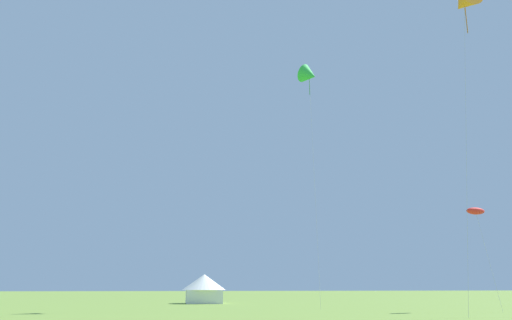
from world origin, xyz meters
TOP-DOWN VIEW (x-y plane):
  - kite_orange_delta at (15.41, 27.76)m, footprint 3.56×2.20m
  - kite_green_delta at (6.96, 41.61)m, footprint 2.84×3.18m
  - kite_red_parafoil at (19.07, 34.78)m, footprint 2.35×2.53m
  - festival_tent_left at (-1.97, 57.04)m, footprint 5.06×5.06m

SIDE VIEW (x-z plane):
  - festival_tent_left at x=-1.97m, z-range 0.18..3.47m
  - kite_red_parafoil at x=19.07m, z-range 3.82..12.25m
  - kite_green_delta at x=6.96m, z-range 10.57..34.08m
  - kite_orange_delta at x=15.41m, z-range 10.93..35.14m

